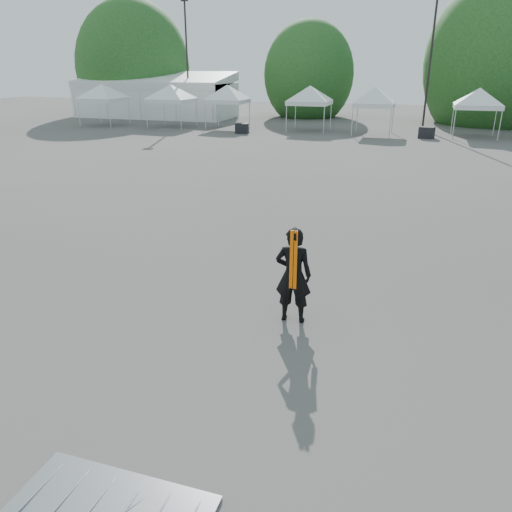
% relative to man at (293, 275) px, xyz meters
% --- Properties ---
extents(ground, '(120.00, 120.00, 0.00)m').
position_rel_man_xyz_m(ground, '(-0.89, 1.73, -0.96)').
color(ground, '#474442').
rests_on(ground, ground).
extents(marquee, '(15.00, 6.25, 4.23)m').
position_rel_man_xyz_m(marquee, '(-22.89, 36.73, 1.01)').
color(marquee, white).
rests_on(marquee, ground).
extents(light_pole_west, '(0.60, 0.25, 10.30)m').
position_rel_man_xyz_m(light_pole_west, '(-18.89, 35.73, 4.81)').
color(light_pole_west, black).
rests_on(light_pole_west, ground).
extents(light_pole_east, '(0.60, 0.25, 9.80)m').
position_rel_man_xyz_m(light_pole_east, '(2.11, 33.73, 4.55)').
color(light_pole_east, black).
rests_on(light_pole_east, ground).
extents(tree_far_w, '(4.80, 4.80, 7.30)m').
position_rel_man_xyz_m(tree_far_w, '(-26.89, 39.73, 3.57)').
color(tree_far_w, '#382314').
rests_on(tree_far_w, ground).
extents(tree_mid_w, '(4.16, 4.16, 6.33)m').
position_rel_man_xyz_m(tree_mid_w, '(-8.89, 41.73, 2.97)').
color(tree_mid_w, '#382314').
rests_on(tree_mid_w, ground).
extents(tree_mid_e, '(5.12, 5.12, 7.79)m').
position_rel_man_xyz_m(tree_mid_e, '(8.11, 40.73, 3.88)').
color(tree_mid_e, '#382314').
rests_on(tree_mid_e, ground).
extents(tent_a, '(4.41, 4.41, 3.88)m').
position_rel_man_xyz_m(tent_a, '(-23.46, 28.80, 2.09)').
color(tent_a, silver).
rests_on(tent_a, ground).
extents(tent_b, '(4.54, 4.54, 3.88)m').
position_rel_man_xyz_m(tent_b, '(-17.52, 29.49, 2.09)').
color(tent_b, silver).
rests_on(tent_b, ground).
extents(tent_c, '(4.19, 4.19, 3.88)m').
position_rel_man_xyz_m(tent_c, '(-12.91, 30.19, 2.09)').
color(tent_c, silver).
rests_on(tent_c, ground).
extents(tent_d, '(4.34, 4.34, 3.88)m').
position_rel_man_xyz_m(tent_d, '(-6.31, 30.48, 2.09)').
color(tent_d, silver).
rests_on(tent_d, ground).
extents(tent_e, '(4.02, 4.02, 3.88)m').
position_rel_man_xyz_m(tent_e, '(-1.40, 29.67, 2.09)').
color(tent_e, silver).
rests_on(tent_e, ground).
extents(tent_f, '(4.34, 4.34, 3.88)m').
position_rel_man_xyz_m(tent_f, '(5.56, 30.29, 2.09)').
color(tent_f, silver).
rests_on(tent_f, ground).
extents(man, '(0.73, 0.51, 1.92)m').
position_rel_man_xyz_m(man, '(0.00, 0.00, 0.00)').
color(man, black).
rests_on(man, ground).
extents(barrier_left, '(2.30, 1.15, 0.07)m').
position_rel_man_xyz_m(barrier_left, '(-0.85, -5.09, -0.93)').
color(barrier_left, '#919398').
rests_on(barrier_left, ground).
extents(crate_west, '(1.06, 0.89, 0.73)m').
position_rel_man_xyz_m(crate_west, '(-10.70, 27.32, -0.60)').
color(crate_west, black).
rests_on(crate_west, ground).
extents(crate_mid, '(1.12, 0.95, 0.78)m').
position_rel_man_xyz_m(crate_mid, '(2.41, 28.66, -0.57)').
color(crate_mid, black).
rests_on(crate_mid, ground).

